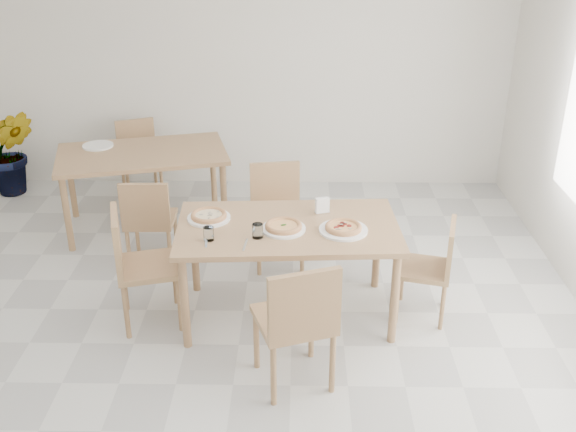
{
  "coord_description": "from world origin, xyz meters",
  "views": [
    {
      "loc": [
        0.8,
        -3.5,
        2.88
      ],
      "look_at": [
        0.72,
        0.84,
        0.83
      ],
      "focal_mm": 42.0,
      "sensor_mm": 36.0,
      "label": 1
    }
  ],
  "objects_px": {
    "plate_mushroom": "(209,218)",
    "chair_back_n": "(139,153)",
    "second_table": "(142,160)",
    "chair_back_s": "(149,217)",
    "main_table": "(288,235)",
    "plate_pepperoni": "(343,230)",
    "napkin_holder": "(322,206)",
    "chair_south": "(298,318)",
    "tumbler_b": "(209,234)",
    "pizza_pepperoni": "(343,227)",
    "plate_empty": "(98,146)",
    "pizza_margherita": "(284,226)",
    "chair_west": "(136,260)",
    "chair_east": "(435,263)",
    "potted_plant": "(11,152)",
    "chair_north": "(277,207)",
    "tumbler_a": "(258,231)",
    "plate_margherita": "(284,229)",
    "pizza_mushroom": "(209,215)"
  },
  "relations": [
    {
      "from": "plate_mushroom",
      "to": "chair_back_n",
      "type": "xyz_separation_m",
      "value": [
        -1.02,
        2.17,
        -0.29
      ]
    },
    {
      "from": "second_table",
      "to": "chair_back_s",
      "type": "height_order",
      "value": "chair_back_s"
    },
    {
      "from": "main_table",
      "to": "plate_mushroom",
      "type": "relative_size",
      "value": 5.18
    },
    {
      "from": "plate_pepperoni",
      "to": "napkin_holder",
      "type": "xyz_separation_m",
      "value": [
        -0.14,
        0.29,
        0.05
      ]
    },
    {
      "from": "chair_south",
      "to": "second_table",
      "type": "bearing_deg",
      "value": -77.57
    },
    {
      "from": "chair_south",
      "to": "tumbler_b",
      "type": "relative_size",
      "value": 9.47
    },
    {
      "from": "pizza_pepperoni",
      "to": "second_table",
      "type": "xyz_separation_m",
      "value": [
        -1.78,
        1.61,
        -0.11
      ]
    },
    {
      "from": "plate_mushroom",
      "to": "napkin_holder",
      "type": "distance_m",
      "value": 0.84
    },
    {
      "from": "chair_south",
      "to": "pizza_pepperoni",
      "type": "xyz_separation_m",
      "value": [
        0.32,
        0.77,
        0.25
      ]
    },
    {
      "from": "main_table",
      "to": "plate_empty",
      "type": "xyz_separation_m",
      "value": [
        -1.83,
        1.68,
        0.09
      ]
    },
    {
      "from": "chair_south",
      "to": "pizza_margherita",
      "type": "distance_m",
      "value": 0.83
    },
    {
      "from": "main_table",
      "to": "chair_west",
      "type": "height_order",
      "value": "chair_west"
    },
    {
      "from": "main_table",
      "to": "chair_east",
      "type": "height_order",
      "value": "chair_east"
    },
    {
      "from": "chair_back_s",
      "to": "potted_plant",
      "type": "distance_m",
      "value": 2.39
    },
    {
      "from": "potted_plant",
      "to": "chair_east",
      "type": "bearing_deg",
      "value": -29.74
    },
    {
      "from": "chair_east",
      "to": "plate_pepperoni",
      "type": "height_order",
      "value": "chair_east"
    },
    {
      "from": "plate_mushroom",
      "to": "plate_empty",
      "type": "bearing_deg",
      "value": 128.41
    },
    {
      "from": "chair_east",
      "to": "chair_back_s",
      "type": "relative_size",
      "value": 0.95
    },
    {
      "from": "main_table",
      "to": "chair_back_n",
      "type": "distance_m",
      "value": 2.79
    },
    {
      "from": "chair_north",
      "to": "pizza_margherita",
      "type": "xyz_separation_m",
      "value": [
        0.08,
        -0.94,
        0.28
      ]
    },
    {
      "from": "plate_mushroom",
      "to": "chair_south",
      "type": "bearing_deg",
      "value": -55.36
    },
    {
      "from": "tumbler_a",
      "to": "plate_mushroom",
      "type": "bearing_deg",
      "value": 142.49
    },
    {
      "from": "main_table",
      "to": "tumbler_a",
      "type": "distance_m",
      "value": 0.31
    },
    {
      "from": "tumbler_b",
      "to": "second_table",
      "type": "bearing_deg",
      "value": 115.6
    },
    {
      "from": "chair_west",
      "to": "plate_margherita",
      "type": "xyz_separation_m",
      "value": [
        1.06,
        0.05,
        0.24
      ]
    },
    {
      "from": "chair_south",
      "to": "chair_west",
      "type": "height_order",
      "value": "chair_south"
    },
    {
      "from": "plate_margherita",
      "to": "plate_empty",
      "type": "distance_m",
      "value": 2.51
    },
    {
      "from": "chair_east",
      "to": "main_table",
      "type": "bearing_deg",
      "value": -75.71
    },
    {
      "from": "chair_east",
      "to": "second_table",
      "type": "height_order",
      "value": "chair_east"
    },
    {
      "from": "main_table",
      "to": "pizza_margherita",
      "type": "height_order",
      "value": "pizza_margherita"
    },
    {
      "from": "main_table",
      "to": "potted_plant",
      "type": "xyz_separation_m",
      "value": [
        -2.96,
        2.31,
        -0.22
      ]
    },
    {
      "from": "pizza_margherita",
      "to": "main_table",
      "type": "bearing_deg",
      "value": 65.89
    },
    {
      "from": "main_table",
      "to": "chair_back_s",
      "type": "xyz_separation_m",
      "value": [
        -1.18,
        0.71,
        -0.2
      ]
    },
    {
      "from": "chair_south",
      "to": "chair_back_n",
      "type": "relative_size",
      "value": 1.14
    },
    {
      "from": "main_table",
      "to": "chair_back_s",
      "type": "distance_m",
      "value": 1.39
    },
    {
      "from": "chair_east",
      "to": "pizza_pepperoni",
      "type": "xyz_separation_m",
      "value": [
        -0.69,
        -0.08,
        0.33
      ]
    },
    {
      "from": "chair_back_s",
      "to": "chair_back_n",
      "type": "height_order",
      "value": "chair_back_s"
    },
    {
      "from": "chair_back_s",
      "to": "tumbler_a",
      "type": "bearing_deg",
      "value": 135.73
    },
    {
      "from": "pizza_margherita",
      "to": "tumbler_a",
      "type": "bearing_deg",
      "value": -145.79
    },
    {
      "from": "pizza_mushroom",
      "to": "second_table",
      "type": "relative_size",
      "value": 0.19
    },
    {
      "from": "plate_margherita",
      "to": "tumbler_a",
      "type": "distance_m",
      "value": 0.22
    },
    {
      "from": "chair_south",
      "to": "chair_back_n",
      "type": "bearing_deg",
      "value": -80.84
    },
    {
      "from": "pizza_margherita",
      "to": "potted_plant",
      "type": "relative_size",
      "value": 0.29
    },
    {
      "from": "chair_north",
      "to": "pizza_pepperoni",
      "type": "xyz_separation_m",
      "value": [
        0.51,
        -0.96,
        0.28
      ]
    },
    {
      "from": "plate_mushroom",
      "to": "plate_pepperoni",
      "type": "relative_size",
      "value": 0.92
    },
    {
      "from": "chair_back_s",
      "to": "plate_empty",
      "type": "relative_size",
      "value": 2.82
    },
    {
      "from": "plate_empty",
      "to": "chair_back_s",
      "type": "bearing_deg",
      "value": -55.78
    },
    {
      "from": "pizza_mushroom",
      "to": "second_table",
      "type": "bearing_deg",
      "value": 119.33
    },
    {
      "from": "plate_margherita",
      "to": "pizza_margherita",
      "type": "distance_m",
      "value": 0.02
    },
    {
      "from": "chair_east",
      "to": "tumbler_b",
      "type": "bearing_deg",
      "value": -67.48
    }
  ]
}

